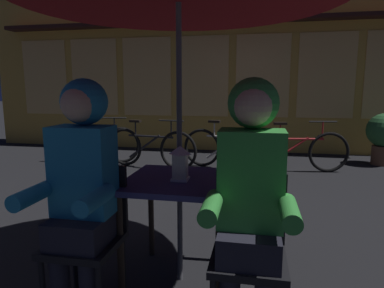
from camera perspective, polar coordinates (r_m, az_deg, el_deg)
The scene contains 13 objects.
ground_plane at distance 2.57m, azimuth -2.02°, elevation -22.04°, with size 60.00×60.00×0.00m, color black.
cafe_table at distance 2.30m, azimuth -2.11°, elevation -8.34°, with size 0.72×0.72×0.74m.
lantern at distance 2.20m, azimuth -2.02°, elevation -3.14°, with size 0.11×0.11×0.23m.
chair_left at distance 2.19m, azimuth -17.10°, elevation -13.86°, with size 0.40×0.40×0.87m.
chair_right at distance 1.96m, azimuth 9.72°, elevation -16.44°, with size 0.40×0.40×0.87m.
person_left_hooded at distance 2.03m, azimuth -18.34°, elevation -5.13°, with size 0.45×0.56×1.40m.
person_right_hooded at distance 1.78m, azimuth 10.00°, elevation -6.83°, with size 0.45×0.56×1.40m.
shopfront_building at distance 7.82m, azimuth 2.31°, elevation 22.30°, with size 10.00×0.93×6.20m.
bicycle_nearest at distance 6.36m, azimuth -16.38°, elevation 0.03°, with size 1.67×0.27×0.84m.
bicycle_second at distance 5.73m, azimuth -7.10°, elevation -0.65°, with size 1.66×0.34×0.84m.
bicycle_third at distance 5.65m, azimuth 6.51°, elevation -0.78°, with size 1.66×0.37×0.84m.
bicycle_fourth at distance 5.65m, azimuth 17.45°, elevation -1.17°, with size 1.66×0.33×0.84m.
potted_plant at distance 6.80m, azimuth 29.97°, elevation 1.41°, with size 0.60×0.60×0.92m.
Camera 1 is at (0.50, -2.13, 1.34)m, focal length 31.24 mm.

